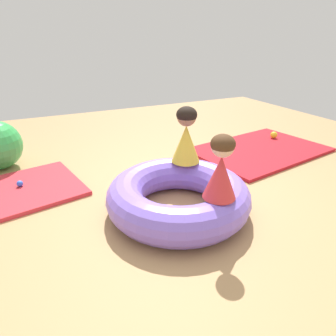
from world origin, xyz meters
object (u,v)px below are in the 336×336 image
(play_ball_yellow, at_px, (274,135))
(child_in_yellow, at_px, (186,136))
(inflatable_cushion, at_px, (178,196))
(play_ball_blue, at_px, (20,184))
(child_in_red, at_px, (221,168))

(play_ball_yellow, bearing_deg, child_in_yellow, -157.76)
(inflatable_cushion, bearing_deg, play_ball_yellow, 27.20)
(child_in_yellow, bearing_deg, inflatable_cushion, -177.89)
(child_in_yellow, xyz_separation_m, play_ball_blue, (-1.47, 0.71, -0.50))
(child_in_yellow, relative_size, play_ball_yellow, 5.43)
(child_in_yellow, height_order, play_ball_yellow, child_in_yellow)
(inflatable_cushion, relative_size, play_ball_yellow, 12.66)
(child_in_red, height_order, play_ball_yellow, child_in_red)
(child_in_yellow, height_order, play_ball_blue, child_in_yellow)
(inflatable_cushion, height_order, play_ball_blue, inflatable_cushion)
(inflatable_cushion, distance_m, child_in_yellow, 0.58)
(child_in_yellow, distance_m, play_ball_blue, 1.71)
(play_ball_blue, bearing_deg, inflatable_cushion, -40.14)
(inflatable_cushion, bearing_deg, child_in_red, -70.42)
(inflatable_cushion, xyz_separation_m, child_in_yellow, (0.25, 0.33, 0.41))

